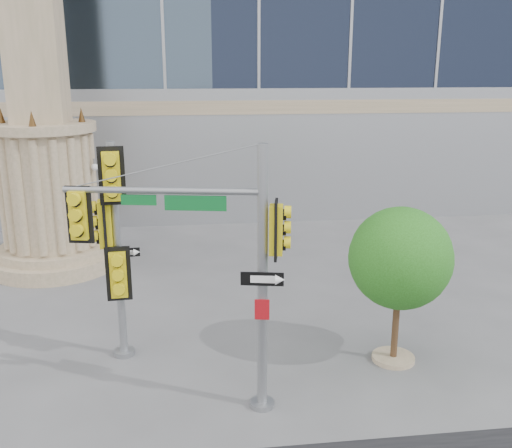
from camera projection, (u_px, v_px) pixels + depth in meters
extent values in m
plane|color=#545456|center=(251.00, 390.00, 12.63)|extent=(120.00, 120.00, 0.00)
cylinder|color=gray|center=(56.00, 259.00, 20.44)|extent=(4.40, 4.40, 0.50)
cylinder|color=gray|center=(55.00, 248.00, 20.34)|extent=(3.80, 3.80, 0.30)
cylinder|color=gray|center=(49.00, 189.00, 19.76)|extent=(3.00, 3.00, 4.00)
cylinder|color=gray|center=(43.00, 127.00, 19.19)|extent=(3.50, 3.50, 0.30)
cone|color=#472D14|center=(81.00, 115.00, 19.24)|extent=(0.24, 0.24, 0.50)
cone|color=#472D14|center=(1.00, 115.00, 18.93)|extent=(0.24, 0.24, 0.50)
cylinder|color=slate|center=(262.00, 403.00, 12.03)|extent=(0.52, 0.52, 0.11)
cylinder|color=slate|center=(263.00, 283.00, 11.30)|extent=(0.20, 0.20, 5.55)
cylinder|color=slate|center=(162.00, 191.00, 10.94)|extent=(3.83, 0.88, 0.13)
cube|color=#0B6326|center=(196.00, 203.00, 10.94)|extent=(1.19, 0.27, 0.30)
cube|color=yellow|center=(80.00, 215.00, 11.18)|extent=(0.55, 0.35, 1.16)
cube|color=yellow|center=(276.00, 230.00, 10.99)|extent=(0.35, 0.55, 1.16)
cube|color=black|center=(262.00, 279.00, 11.14)|extent=(0.84, 0.19, 0.28)
cube|color=#AB0F16|center=(262.00, 310.00, 11.31)|extent=(0.30, 0.08, 0.43)
cylinder|color=slate|center=(124.00, 352.00, 14.17)|extent=(0.51, 0.51, 0.13)
cylinder|color=slate|center=(118.00, 253.00, 13.48)|extent=(0.19, 0.19, 5.30)
cube|color=yellow|center=(112.00, 176.00, 12.75)|extent=(0.60, 0.34, 1.33)
cube|color=yellow|center=(105.00, 224.00, 13.24)|extent=(0.34, 0.60, 1.33)
cube|color=yellow|center=(119.00, 274.00, 13.37)|extent=(0.60, 0.34, 1.33)
cube|color=black|center=(126.00, 253.00, 13.38)|extent=(0.66, 0.08, 0.21)
cylinder|color=gray|center=(393.00, 358.00, 13.91)|extent=(1.03, 1.03, 0.11)
cylinder|color=#382314|center=(396.00, 321.00, 13.65)|extent=(0.16, 0.16, 2.06)
sphere|color=#1F5613|center=(400.00, 258.00, 13.22)|extent=(2.40, 2.40, 2.40)
sphere|color=#1F5613|center=(416.00, 267.00, 13.65)|extent=(1.49, 1.49, 1.49)
sphere|color=#1F5613|center=(387.00, 275.00, 12.97)|extent=(1.26, 1.26, 1.26)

